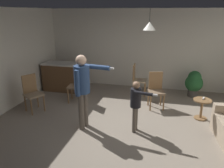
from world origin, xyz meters
name	(u,v)px	position (x,y,z in m)	size (l,w,h in m)	color
ground	(118,129)	(0.00, 0.00, 0.00)	(7.68, 7.68, 0.00)	gray
wall_back	(139,49)	(0.00, 3.20, 1.35)	(6.40, 0.10, 2.70)	silver
kitchen_counter	(62,77)	(-2.45, 2.18, 0.48)	(1.26, 0.66, 0.95)	brown
side_table_by_couch	(202,107)	(1.91, 1.01, 0.33)	(0.44, 0.44, 0.52)	olive
person_adult	(83,84)	(-0.79, -0.11, 1.07)	(0.87, 0.49, 1.72)	#60564C
person_child	(136,101)	(0.39, 0.01, 0.73)	(0.59, 0.40, 1.18)	#60564C
dining_chair_by_counter	(156,89)	(0.74, 1.48, 0.55)	(0.51, 0.51, 1.00)	olive
dining_chair_near_wall	(78,84)	(-1.53, 1.32, 0.55)	(0.47, 0.47, 1.00)	olive
dining_chair_centre_back	(137,78)	(0.10, 2.35, 0.55)	(0.43, 0.43, 1.00)	olive
dining_chair_spare	(32,92)	(-2.47, 0.43, 0.55)	(0.58, 0.58, 1.00)	olive
potted_plant_corner	(194,83)	(1.86, 2.61, 0.46)	(0.55, 0.55, 0.84)	#4C4742
spare_remote_on_table	(203,98)	(1.93, 1.05, 0.54)	(0.04, 0.13, 0.04)	white
ceiling_light_pendant	(149,26)	(0.49, 1.24, 2.25)	(0.32, 0.32, 0.55)	silver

